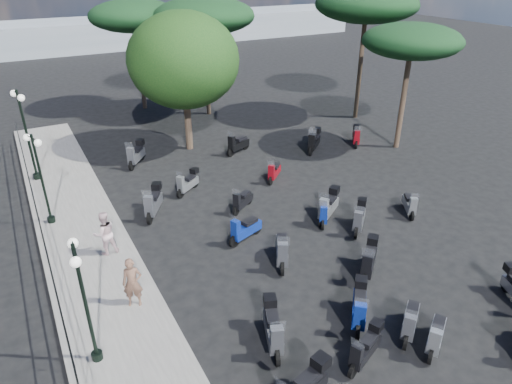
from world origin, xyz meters
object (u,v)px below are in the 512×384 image
scooter_2 (273,329)px  scooter_12 (436,336)px  scooter_9 (282,251)px  broadleaf_tree (184,61)px  scooter_8 (359,307)px  scooter_25 (409,205)px  woman (132,283)px  pine_0 (204,16)px  scooter_22 (313,140)px  lamp_post_1 (40,174)px  lamp_post_2 (26,130)px  scooter_26 (356,136)px  pedestrian_far (105,233)px  scooter_21 (328,206)px  scooter_11 (188,183)px  scooter_15 (324,213)px  scooter_3 (245,230)px  scooter_5 (136,155)px  pine_2 (135,16)px  scooter_14 (369,260)px  scooter_20 (359,218)px  lamp_post_0 (84,297)px  scooter_4 (153,203)px  scooter_16 (274,172)px  scooter_10 (242,201)px  scooter_13 (410,322)px  scooter_27 (314,141)px  pine_3 (412,41)px  scooter_7 (365,349)px  scooter_17 (238,145)px

scooter_2 → scooter_12: bearing=171.2°
scooter_9 → broadleaf_tree: size_ratio=0.23×
scooter_8 → scooter_25: 7.00m
woman → pine_0: pine_0 is taller
scooter_22 → scooter_8: bearing=100.4°
lamp_post_1 → scooter_25: 14.31m
lamp_post_2 → scooter_26: size_ratio=3.06×
woman → pine_0: 19.57m
pedestrian_far → lamp_post_1: bearing=-69.5°
scooter_2 → scooter_21: size_ratio=1.07×
woman → scooter_11: (4.10, 6.30, -0.47)m
scooter_15 → pine_0: pine_0 is taller
pedestrian_far → scooter_12: bearing=124.1°
scooter_22 → scooter_3: bearing=80.0°
scooter_3 → scooter_21: size_ratio=1.01×
scooter_5 → pine_2: bearing=-71.1°
lamp_post_2 → scooter_26: (16.02, -3.46, -2.06)m
lamp_post_2 → pine_0: (11.09, 5.61, 3.60)m
scooter_14 → scooter_21: 3.69m
woman → scooter_21: woman is taller
lamp_post_1 → scooter_20: lamp_post_1 is taller
scooter_2 → broadleaf_tree: size_ratio=0.24×
lamp_post_0 → scooter_20: 10.43m
scooter_4 → scooter_16: (5.89, 0.44, -0.14)m
scooter_4 → scooter_10: size_ratio=1.25×
scooter_5 → scooter_26: 11.85m
scooter_14 → scooter_15: (0.66, 3.36, -0.13)m
scooter_21 → scooter_15: bearing=83.6°
woman → scooter_13: bearing=-16.5°
scooter_14 → broadleaf_tree: (-1.08, 13.22, 4.17)m
scooter_25 → scooter_27: (0.51, 7.40, 0.13)m
scooter_10 → scooter_14: 6.02m
scooter_8 → scooter_26: size_ratio=1.06×
scooter_21 → scooter_26: size_ratio=1.18×
woman → scooter_27: 14.04m
scooter_8 → pine_2: pine_2 is taller
scooter_12 → scooter_25: 7.33m
scooter_11 → pine_0: bearing=-62.9°
pine_3 → scooter_11: bearing=178.2°
scooter_4 → scooter_11: bearing=-116.0°
woman → scooter_26: (14.38, 7.27, -0.46)m
scooter_26 → pine_0: (-4.93, 9.07, 5.66)m
scooter_7 → pine_2: bearing=-26.6°
pine_2 → scooter_13: bearing=-89.4°
scooter_25 → scooter_26: bearing=-81.8°
scooter_26 → scooter_2: bearing=78.9°
scooter_21 → scooter_27: 7.11m
lamp_post_0 → scooter_22: 16.48m
scooter_7 → scooter_17: (3.49, 14.17, 0.01)m
scooter_12 → scooter_20: 6.05m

